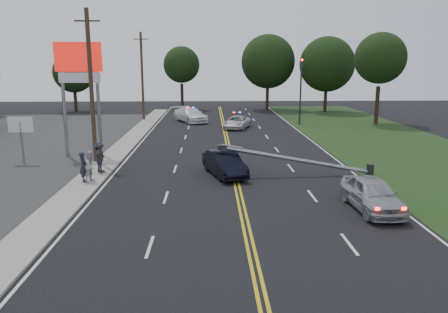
{
  "coord_description": "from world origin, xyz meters",
  "views": [
    {
      "loc": [
        -1.45,
        -17.02,
        6.62
      ],
      "look_at": [
        -0.72,
        5.77,
        1.7
      ],
      "focal_mm": 35.0,
      "sensor_mm": 36.0,
      "label": 1
    }
  ],
  "objects_px": {
    "utility_pole_far": "(142,76)",
    "emergency_b": "(190,115)",
    "pylon_sign": "(79,72)",
    "bystander_a": "(83,167)",
    "bystander_d": "(100,158)",
    "bystander_c": "(99,157)",
    "small_sign": "(21,129)",
    "bystander_b": "(91,166)",
    "crashed_sedan": "(225,164)",
    "fallen_streetlight": "(306,161)",
    "traffic_signal": "(301,86)",
    "waiting_sedan": "(372,194)",
    "utility_pole_mid": "(91,87)",
    "emergency_a": "(237,122)"
  },
  "relations": [
    {
      "from": "utility_pole_mid",
      "to": "bystander_a",
      "type": "height_order",
      "value": "utility_pole_mid"
    },
    {
      "from": "emergency_a",
      "to": "utility_pole_far",
      "type": "bearing_deg",
      "value": 165.56
    },
    {
      "from": "emergency_b",
      "to": "bystander_c",
      "type": "xyz_separation_m",
      "value": [
        -4.49,
        -23.48,
        0.21
      ]
    },
    {
      "from": "traffic_signal",
      "to": "bystander_b",
      "type": "relative_size",
      "value": 4.07
    },
    {
      "from": "utility_pole_far",
      "to": "bystander_b",
      "type": "bearing_deg",
      "value": -87.66
    },
    {
      "from": "emergency_b",
      "to": "bystander_a",
      "type": "xyz_separation_m",
      "value": [
        -4.84,
        -25.69,
        0.14
      ]
    },
    {
      "from": "crashed_sedan",
      "to": "emergency_b",
      "type": "relative_size",
      "value": 0.79
    },
    {
      "from": "bystander_a",
      "to": "bystander_d",
      "type": "height_order",
      "value": "bystander_d"
    },
    {
      "from": "emergency_b",
      "to": "crashed_sedan",
      "type": "bearing_deg",
      "value": -110.47
    },
    {
      "from": "pylon_sign",
      "to": "bystander_b",
      "type": "distance_m",
      "value": 9.12
    },
    {
      "from": "fallen_streetlight",
      "to": "crashed_sedan",
      "type": "relative_size",
      "value": 2.12
    },
    {
      "from": "pylon_sign",
      "to": "bystander_d",
      "type": "relative_size",
      "value": 4.58
    },
    {
      "from": "crashed_sedan",
      "to": "pylon_sign",
      "type": "bearing_deg",
      "value": 132.82
    },
    {
      "from": "fallen_streetlight",
      "to": "emergency_a",
      "type": "relative_size",
      "value": 2.07
    },
    {
      "from": "pylon_sign",
      "to": "small_sign",
      "type": "distance_m",
      "value": 5.45
    },
    {
      "from": "emergency_b",
      "to": "utility_pole_mid",
      "type": "bearing_deg",
      "value": -132.79
    },
    {
      "from": "emergency_a",
      "to": "bystander_b",
      "type": "distance_m",
      "value": 22.6
    },
    {
      "from": "utility_pole_far",
      "to": "emergency_b",
      "type": "xyz_separation_m",
      "value": [
        5.52,
        -1.53,
        -4.27
      ]
    },
    {
      "from": "bystander_c",
      "to": "pylon_sign",
      "type": "bearing_deg",
      "value": 15.35
    },
    {
      "from": "utility_pole_mid",
      "to": "emergency_b",
      "type": "distance_m",
      "value": 21.62
    },
    {
      "from": "waiting_sedan",
      "to": "traffic_signal",
      "type": "bearing_deg",
      "value": 82.72
    },
    {
      "from": "pylon_sign",
      "to": "utility_pole_far",
      "type": "height_order",
      "value": "utility_pole_far"
    },
    {
      "from": "small_sign",
      "to": "crashed_sedan",
      "type": "xyz_separation_m",
      "value": [
        13.39,
        -3.71,
        -1.61
      ]
    },
    {
      "from": "small_sign",
      "to": "waiting_sedan",
      "type": "height_order",
      "value": "small_sign"
    },
    {
      "from": "fallen_streetlight",
      "to": "crashed_sedan",
      "type": "distance_m",
      "value": 4.81
    },
    {
      "from": "traffic_signal",
      "to": "utility_pole_mid",
      "type": "xyz_separation_m",
      "value": [
        -17.5,
        -18.0,
        0.88
      ]
    },
    {
      "from": "bystander_a",
      "to": "small_sign",
      "type": "bearing_deg",
      "value": 27.59
    },
    {
      "from": "traffic_signal",
      "to": "crashed_sedan",
      "type": "distance_m",
      "value": 23.72
    },
    {
      "from": "utility_pole_far",
      "to": "bystander_d",
      "type": "distance_m",
      "value": 25.64
    },
    {
      "from": "utility_pole_far",
      "to": "emergency_a",
      "type": "height_order",
      "value": "utility_pole_far"
    },
    {
      "from": "crashed_sedan",
      "to": "emergency_b",
      "type": "height_order",
      "value": "emergency_b"
    },
    {
      "from": "bystander_b",
      "to": "bystander_c",
      "type": "bearing_deg",
      "value": 28.37
    },
    {
      "from": "utility_pole_far",
      "to": "bystander_b",
      "type": "relative_size",
      "value": 5.77
    },
    {
      "from": "pylon_sign",
      "to": "small_sign",
      "type": "relative_size",
      "value": 2.58
    },
    {
      "from": "bystander_c",
      "to": "bystander_d",
      "type": "bearing_deg",
      "value": -168.87
    },
    {
      "from": "waiting_sedan",
      "to": "crashed_sedan",
      "type": "bearing_deg",
      "value": 132.71
    },
    {
      "from": "emergency_a",
      "to": "bystander_b",
      "type": "xyz_separation_m",
      "value": [
        -9.38,
        -20.56,
        0.36
      ]
    },
    {
      "from": "fallen_streetlight",
      "to": "bystander_c",
      "type": "xyz_separation_m",
      "value": [
        -12.36,
        0.99,
        0.11
      ]
    },
    {
      "from": "utility_pole_far",
      "to": "bystander_a",
      "type": "relative_size",
      "value": 5.97
    },
    {
      "from": "crashed_sedan",
      "to": "bystander_d",
      "type": "xyz_separation_m",
      "value": [
        -7.46,
        0.43,
        0.27
      ]
    },
    {
      "from": "small_sign",
      "to": "fallen_streetlight",
      "type": "xyz_separation_m",
      "value": [
        18.19,
        -4.0,
        -1.41
      ]
    },
    {
      "from": "bystander_a",
      "to": "bystander_b",
      "type": "relative_size",
      "value": 0.97
    },
    {
      "from": "small_sign",
      "to": "bystander_b",
      "type": "height_order",
      "value": "small_sign"
    },
    {
      "from": "traffic_signal",
      "to": "utility_pole_far",
      "type": "distance_m",
      "value": 17.97
    },
    {
      "from": "pylon_sign",
      "to": "small_sign",
      "type": "bearing_deg",
      "value": -150.26
    },
    {
      "from": "small_sign",
      "to": "bystander_b",
      "type": "bearing_deg",
      "value": -41.51
    },
    {
      "from": "crashed_sedan",
      "to": "bystander_d",
      "type": "bearing_deg",
      "value": 159.54
    },
    {
      "from": "emergency_b",
      "to": "bystander_a",
      "type": "relative_size",
      "value": 3.35
    },
    {
      "from": "emergency_a",
      "to": "emergency_b",
      "type": "height_order",
      "value": "emergency_b"
    },
    {
      "from": "fallen_streetlight",
      "to": "utility_pole_mid",
      "type": "distance_m",
      "value": 14.58
    }
  ]
}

